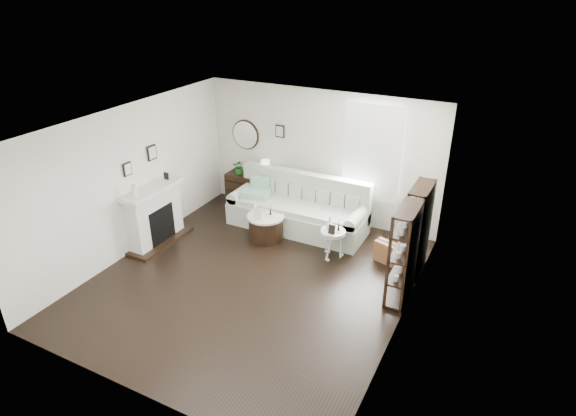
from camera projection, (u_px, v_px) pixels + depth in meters
The scene contains 18 objects.
room at pixel (354, 150), 9.33m from camera, with size 5.50×5.50×5.50m.
fireplace at pixel (155, 217), 9.12m from camera, with size 0.50×1.40×1.84m.
shelf_unit_far at pixel (417, 229), 8.11m from camera, with size 0.30×0.80×1.60m.
shelf_unit_near at pixel (403, 254), 7.39m from camera, with size 0.30×0.80×1.60m.
sofa at pixel (299, 211), 9.74m from camera, with size 2.79×0.97×1.09m.
quilt at pixel (256, 193), 9.88m from camera, with size 0.55×0.45×0.14m, color teal.
suitcase at pixel (391, 254), 8.55m from camera, with size 0.59×0.20×0.39m, color brown.
dresser at pixel (253, 191), 10.57m from camera, with size 1.14×0.49×0.76m.
table_lamp at pixel (265, 169), 10.18m from camera, with size 0.25×0.25×0.40m, color white, non-canonical shape.
potted_plant at pixel (239, 167), 10.42m from camera, with size 0.29×0.25×0.32m, color #18571A.
drum_table at pixel (266, 227), 9.35m from camera, with size 0.73×0.73×0.50m.
pedestal_table at pixel (333, 233), 8.62m from camera, with size 0.46×0.46×0.55m.
eiffel_drum at pixel (270, 211), 9.21m from camera, with size 0.10×0.10×0.18m, color black, non-canonical shape.
bottle_drum at pixel (255, 209), 9.19m from camera, with size 0.06×0.06×0.26m, color silver.
card_frame_drum at pixel (258, 214), 9.07m from camera, with size 0.16×0.01×0.21m, color white.
eiffel_ped at pixel (339, 226), 8.54m from camera, with size 0.11×0.11×0.19m, color black, non-canonical shape.
flask_ped at pixel (330, 223), 8.59m from camera, with size 0.14×0.14×0.25m, color silver, non-canonical shape.
card_frame_ped at pixel (332, 230), 8.45m from camera, with size 0.13×0.01×0.17m, color black.
Camera 1 is at (3.61, -5.79, 4.69)m, focal length 30.00 mm.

